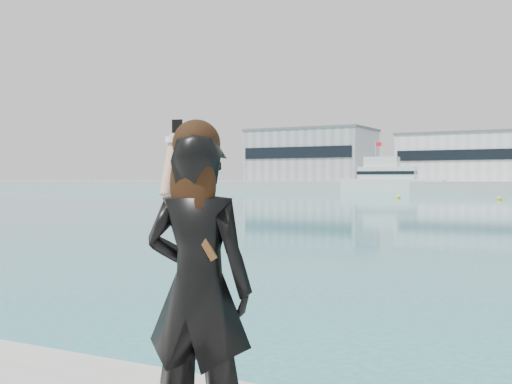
# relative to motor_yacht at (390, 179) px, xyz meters

# --- Properties ---
(warehouse_grey_left) EXTENTS (26.52, 16.36, 11.50)m
(warehouse_grey_left) POSITION_rel_motor_yacht_xyz_m (-22.62, 15.87, 5.35)
(warehouse_grey_left) COLOR gray
(warehouse_grey_left) RESTS_ON far_quay
(warehouse_white) EXTENTS (24.48, 15.35, 9.50)m
(warehouse_white) POSITION_rel_motor_yacht_xyz_m (10.38, 15.87, 4.35)
(warehouse_white) COLOR silver
(warehouse_white) RESTS_ON far_quay
(flagpole_left) EXTENTS (1.28, 0.16, 8.00)m
(flagpole_left) POSITION_rel_motor_yacht_xyz_m (-5.53, 8.89, 4.13)
(flagpole_left) COLOR silver
(flagpole_left) RESTS_ON far_quay
(motor_yacht) EXTENTS (18.79, 7.01, 8.56)m
(motor_yacht) POSITION_rel_motor_yacht_xyz_m (0.00, 0.00, 0.00)
(motor_yacht) COLOR silver
(motor_yacht) RESTS_ON ground
(buoy_far) EXTENTS (0.50, 0.50, 0.50)m
(buoy_far) POSITION_rel_motor_yacht_xyz_m (12.10, -36.51, -2.41)
(buoy_far) COLOR #F9EA0D
(buoy_far) RESTS_ON ground
(buoy_extra) EXTENTS (0.50, 0.50, 0.50)m
(buoy_extra) POSITION_rel_motor_yacht_xyz_m (24.19, -37.79, -2.41)
(buoy_extra) COLOR #F9EA0D
(buoy_extra) RESTS_ON ground
(woman) EXTENTS (0.72, 0.53, 1.90)m
(woman) POSITION_rel_motor_yacht_xyz_m (32.67, -112.24, -0.65)
(woman) COLOR black
(woman) RESTS_ON near_quay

